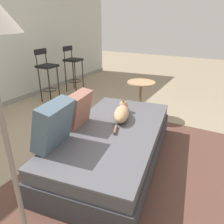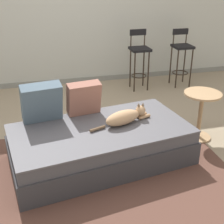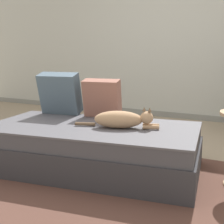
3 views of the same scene
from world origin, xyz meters
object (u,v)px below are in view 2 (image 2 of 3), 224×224
object	(u,v)px
couch	(101,144)
throw_pillow_corner	(42,102)
bar_stool_by_doorway	(181,53)
bar_stool_near_window	(139,55)
cat	(125,117)
throw_pillow_middle	(84,98)
side_table	(201,109)

from	to	relation	value
couch	throw_pillow_corner	xyz separation A→B (m)	(-0.57, 0.30, 0.42)
bar_stool_by_doorway	bar_stool_near_window	bearing A→B (deg)	179.94
throw_pillow_corner	couch	bearing A→B (deg)	-27.92
bar_stool_near_window	bar_stool_by_doorway	bearing A→B (deg)	-0.06
throw_pillow_corner	cat	world-z (taller)	throw_pillow_corner
throw_pillow_middle	side_table	xyz separation A→B (m)	(1.38, -0.18, -0.21)
side_table	throw_pillow_middle	bearing A→B (deg)	172.77
couch	throw_pillow_middle	size ratio (longest dim) A/B	5.09
throw_pillow_corner	bar_stool_near_window	world-z (taller)	bar_stool_near_window
throw_pillow_corner	bar_stool_by_doorway	bearing A→B (deg)	35.26
bar_stool_near_window	side_table	world-z (taller)	bar_stool_near_window
couch	bar_stool_by_doorway	bearing A→B (deg)	47.28
throw_pillow_corner	cat	bearing A→B (deg)	-17.26
bar_stool_by_doorway	side_table	xyz separation A→B (m)	(-0.61, -1.84, -0.18)
throw_pillow_corner	side_table	distance (m)	1.87
throw_pillow_middle	throw_pillow_corner	bearing A→B (deg)	-171.04
couch	throw_pillow_middle	distance (m)	0.55
bar_stool_near_window	throw_pillow_middle	bearing A→B (deg)	-126.26
throw_pillow_corner	bar_stool_near_window	bearing A→B (deg)	45.86
couch	bar_stool_by_doorway	distance (m)	2.80
bar_stool_by_doorway	cat	bearing A→B (deg)	-128.73
couch	cat	distance (m)	0.39
couch	throw_pillow_corner	world-z (taller)	throw_pillow_corner
throw_pillow_middle	bar_stool_near_window	world-z (taller)	bar_stool_near_window
cat	bar_stool_by_doorway	xyz separation A→B (m)	(1.60, 2.00, 0.09)
cat	side_table	distance (m)	1.02
side_table	couch	bearing A→B (deg)	-171.04
throw_pillow_corner	throw_pillow_middle	size ratio (longest dim) A/B	1.15
bar_stool_by_doorway	couch	bearing A→B (deg)	-132.72
throw_pillow_corner	side_table	bearing A→B (deg)	-3.16
bar_stool_by_doorway	side_table	bearing A→B (deg)	-108.27
cat	couch	bearing A→B (deg)	-172.10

